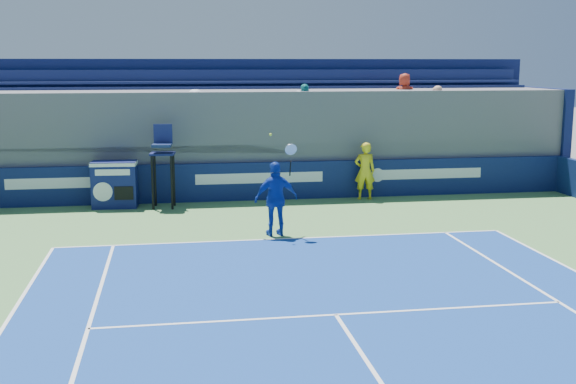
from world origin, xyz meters
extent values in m
imported|color=yellow|center=(3.29, 16.67, 0.92)|extent=(0.69, 0.49, 1.81)
cube|color=white|center=(0.00, 11.88, 0.02)|extent=(10.97, 0.07, 0.00)
cube|color=white|center=(0.00, 6.40, 0.02)|extent=(8.23, 0.07, 0.00)
cube|color=#0D184B|center=(0.00, 17.10, 0.60)|extent=(20.40, 0.20, 1.20)
cube|color=white|center=(-6.00, 17.00, 0.72)|extent=(3.20, 0.01, 0.32)
cube|color=white|center=(0.00, 17.00, 0.72)|extent=(4.00, 0.01, 0.32)
cube|color=white|center=(5.50, 17.00, 0.72)|extent=(3.60, 0.01, 0.32)
cylinder|color=white|center=(3.80, 16.99, 0.72)|extent=(0.44, 0.01, 0.44)
cube|color=#101752|center=(-4.39, 16.60, 0.70)|extent=(1.34, 0.78, 1.40)
cube|color=white|center=(-4.39, 16.60, 1.33)|extent=(1.36, 0.80, 0.10)
cylinder|color=silver|center=(-4.71, 16.25, 0.55)|extent=(0.56, 0.05, 0.56)
cube|color=black|center=(-4.11, 16.22, 0.50)|extent=(0.55, 0.05, 0.40)
cube|color=white|center=(-4.41, 16.24, 1.12)|extent=(1.00, 0.07, 0.18)
cylinder|color=black|center=(-3.27, 16.08, 0.80)|extent=(0.08, 0.08, 1.60)
cylinder|color=black|center=(-2.71, 16.02, 0.80)|extent=(0.08, 0.08, 1.60)
cylinder|color=black|center=(-3.21, 16.63, 0.80)|extent=(0.08, 0.08, 1.60)
cylinder|color=black|center=(-2.65, 16.57, 0.80)|extent=(0.08, 0.08, 1.60)
cube|color=#0E1346|center=(-2.96, 16.32, 1.63)|extent=(0.77, 0.77, 0.06)
cube|color=#14204B|center=(-2.97, 16.23, 1.88)|extent=(0.60, 0.51, 0.08)
cube|color=#151B51|center=(-2.93, 16.58, 2.18)|extent=(0.55, 0.12, 0.60)
imported|color=#1435A7|center=(-0.17, 12.30, 0.94)|extent=(1.14, 0.59, 1.86)
cylinder|color=black|center=(0.18, 12.26, 1.70)|extent=(0.04, 0.16, 0.39)
torus|color=silver|center=(0.19, 12.19, 2.18)|extent=(0.30, 0.13, 0.29)
cylinder|color=silver|center=(0.19, 12.19, 2.18)|extent=(0.25, 0.09, 0.24)
sphere|color=#D6F235|center=(-0.32, 12.19, 2.55)|extent=(0.07, 0.07, 0.07)
cube|color=#59595F|center=(0.00, 19.00, 1.69)|extent=(20.40, 3.60, 3.38)
cube|color=#59595F|center=(0.00, 17.65, 1.48)|extent=(20.40, 0.90, 0.55)
cube|color=#151F4F|center=(0.00, 17.55, 1.95)|extent=(20.00, 0.45, 0.08)
cube|color=#151F4F|center=(0.00, 17.80, 2.15)|extent=(20.00, 0.06, 0.45)
cube|color=#59595F|center=(0.00, 18.55, 2.02)|extent=(20.40, 0.90, 0.55)
cube|color=#151F4F|center=(0.00, 18.45, 2.50)|extent=(20.00, 0.45, 0.08)
cube|color=#151F4F|center=(0.00, 18.70, 2.70)|extent=(20.00, 0.06, 0.45)
cube|color=#59595F|center=(0.00, 19.45, 2.58)|extent=(20.40, 0.90, 0.55)
cube|color=#151F4F|center=(0.00, 19.35, 3.05)|extent=(20.00, 0.45, 0.08)
cube|color=#151F4F|center=(0.00, 19.60, 3.25)|extent=(20.00, 0.06, 0.45)
cube|color=#59595F|center=(0.00, 20.35, 3.13)|extent=(20.40, 0.90, 0.55)
cube|color=#151F4F|center=(0.00, 20.25, 3.60)|extent=(20.00, 0.45, 0.08)
cube|color=#151F4F|center=(0.00, 20.50, 3.80)|extent=(20.00, 0.06, 0.45)
cube|color=#0C1647|center=(0.00, 20.95, 2.20)|extent=(20.80, 0.30, 4.40)
cube|color=#0C1647|center=(10.35, 19.00, 1.70)|extent=(0.30, 3.90, 3.40)
imported|color=#C38E16|center=(-6.22, 17.60, 2.54)|extent=(0.84, 0.71, 1.54)
imported|color=silver|center=(-1.92, 17.60, 2.61)|extent=(1.16, 0.77, 1.68)
imported|color=teal|center=(1.55, 17.60, 2.69)|extent=(1.11, 0.54, 1.84)
imported|color=#AB2B18|center=(5.12, 18.50, 3.12)|extent=(0.86, 0.65, 1.60)
imported|color=black|center=(7.25, 17.60, 2.51)|extent=(0.59, 0.43, 1.48)
imported|color=white|center=(1.30, 17.60, 2.58)|extent=(0.62, 0.44, 1.63)
imported|color=tan|center=(5.91, 17.60, 2.65)|extent=(0.67, 0.46, 1.76)
camera|label=1|loc=(-2.70, -5.07, 4.26)|focal=45.00mm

